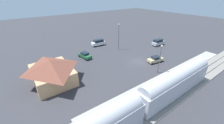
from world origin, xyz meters
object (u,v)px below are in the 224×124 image
passenger_train (139,104)px  light_pole_near_platform (160,56)px  station_building (52,71)px  suv_white (98,42)px  sedan_tan (155,59)px  suv_silver (158,42)px  pedestrian_on_platform (170,74)px  light_pole_lot_center (119,34)px  sedan_green (85,55)px

passenger_train → light_pole_near_platform: light_pole_near_platform is taller
station_building → passenger_train: bearing=-156.7°
suv_white → light_pole_near_platform: bearing=-176.2°
sedan_tan → suv_silver: bearing=-55.3°
pedestrian_on_platform → light_pole_near_platform: size_ratio=0.24×
pedestrian_on_platform → light_pole_near_platform: light_pole_near_platform is taller
station_building → suv_silver: 37.73m
light_pole_near_platform → light_pole_lot_center: bearing=-6.0°
light_pole_near_platform → sedan_tan: bearing=-46.4°
station_building → pedestrian_on_platform: size_ratio=6.24×
pedestrian_on_platform → suv_white: bearing=2.9°
station_building → suv_silver: size_ratio=2.16×
passenger_train → suv_white: (31.77, -12.08, -1.71)m
passenger_train → sedan_tan: 21.04m
sedan_tan → sedan_green: 20.39m
sedan_green → light_pole_lot_center: (-0.54, -12.29, 4.49)m
suv_white → light_pole_near_platform: (-24.97, -1.65, 3.41)m
pedestrian_on_platform → sedan_green: 23.90m
light_pole_near_platform → light_pole_lot_center: 17.76m
station_building → sedan_tan: station_building is taller
pedestrian_on_platform → sedan_tan: size_ratio=0.36×
suv_silver → light_pole_lot_center: 15.88m
passenger_train → light_pole_lot_center: size_ratio=4.45×
light_pole_near_platform → passenger_train: bearing=116.3°
sedan_tan → suv_silver: 14.57m
suv_silver → sedan_green: suv_silver is taller
light_pole_near_platform → station_building: bearing=62.5°
suv_white → sedan_green: suv_white is taller
sedan_tan → light_pole_lot_center: 14.54m
suv_silver → sedan_green: size_ratio=1.05×
suv_white → sedan_green: size_ratio=1.07×
sedan_green → suv_silver: bearing=-102.4°
station_building → light_pole_lot_center: 24.35m
sedan_green → light_pole_lot_center: light_pole_lot_center is taller
pedestrian_on_platform → suv_white: (28.38, 1.44, -0.13)m
sedan_tan → station_building: bearing=74.4°
suv_white → light_pole_lot_center: (-7.33, -3.49, 4.22)m
passenger_train → suv_white: size_ratio=7.62×
sedan_green → station_building: bearing=122.3°
suv_silver → light_pole_near_platform: 20.62m
sedan_green → pedestrian_on_platform: bearing=-154.6°
passenger_train → suv_white: bearing=-20.8°
station_building → suv_silver: station_building is taller
station_building → light_pole_near_platform: bearing=-117.5°
sedan_tan → sedan_green: size_ratio=1.00×
sedan_green → light_pole_near_platform: bearing=-150.1°
light_pole_near_platform → pedestrian_on_platform: bearing=176.5°
suv_white → light_pole_near_platform: size_ratio=0.71×
sedan_tan → light_pole_lot_center: (13.63, 2.37, 4.49)m
station_building → light_pole_near_platform: (-11.20, -21.49, 1.85)m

